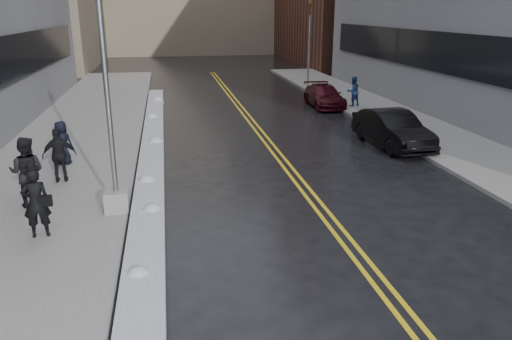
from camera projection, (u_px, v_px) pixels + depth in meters
name	position (u px, v px, depth m)	size (l,w,h in m)	color
ground	(244.00, 237.00, 12.81)	(160.00, 160.00, 0.00)	black
sidewalk_west	(74.00, 145.00, 21.19)	(5.50, 50.00, 0.15)	gray
sidewalk_east	(418.00, 130.00, 23.84)	(4.00, 50.00, 0.15)	gray
lane_line_left	(261.00, 138.00, 22.57)	(0.12, 50.00, 0.01)	gold
lane_line_right	(268.00, 138.00, 22.62)	(0.12, 50.00, 0.01)	gold
snow_ridge	(152.00, 152.00, 19.84)	(0.90, 30.00, 0.34)	silver
lamppost	(110.00, 128.00, 13.35)	(0.65, 0.65, 7.62)	gray
fire_hydrant	(399.00, 121.00, 23.53)	(0.26, 0.26, 0.73)	maroon
traffic_signal	(309.00, 41.00, 35.67)	(0.16, 0.20, 6.00)	gray
pedestrian_fedora	(36.00, 203.00, 12.24)	(0.65, 0.43, 1.79)	black
pedestrian_b	(27.00, 172.00, 14.13)	(0.99, 0.77, 2.04)	black
pedestrian_c	(62.00, 143.00, 18.10)	(0.78, 0.51, 1.60)	black
pedestrian_d	(59.00, 155.00, 16.21)	(1.05, 0.44, 1.80)	black
pedestrian_east	(353.00, 91.00, 28.99)	(0.83, 0.65, 1.71)	navy
car_black	(392.00, 129.00, 20.94)	(1.62, 4.65, 1.53)	black
car_maroon	(324.00, 96.00, 29.72)	(1.78, 4.38, 1.27)	#390912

